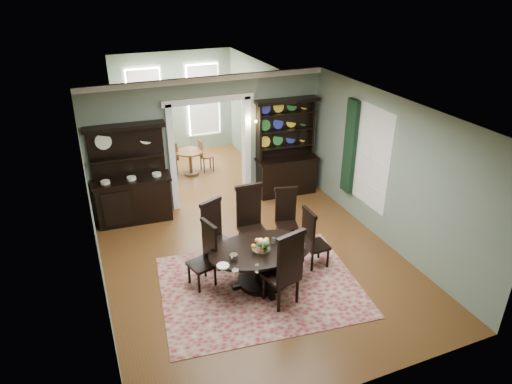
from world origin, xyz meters
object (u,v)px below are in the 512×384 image
Objects in this scene: dining_table at (261,259)px; parlor_table at (190,159)px; sideboard at (132,189)px; welsh_dresser at (286,160)px.

dining_table is 5.15m from parlor_table.
parlor_table is at bearing 51.46° from sideboard.
sideboard is (-1.71, 3.18, 0.25)m from dining_table.
sideboard reaches higher than parlor_table.
sideboard is 2.99× the size of parlor_table.
parlor_table is (-1.91, 1.97, -0.42)m from welsh_dresser.
welsh_dresser reaches higher than dining_table.
welsh_dresser is (3.70, -0.00, 0.10)m from sideboard.
dining_table is 3.77m from welsh_dresser.
welsh_dresser is 2.77m from parlor_table.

